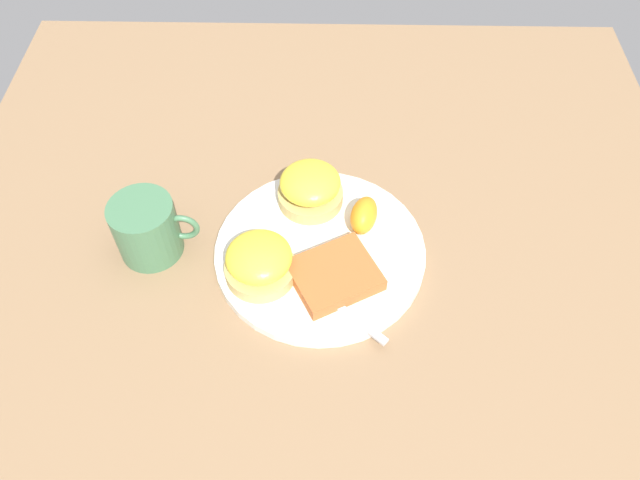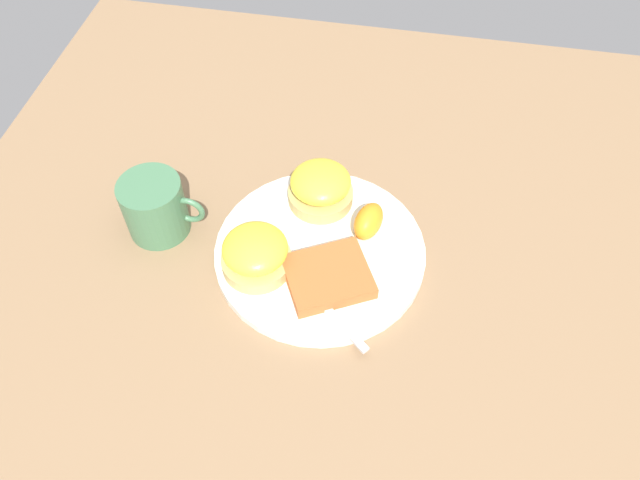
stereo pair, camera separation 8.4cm
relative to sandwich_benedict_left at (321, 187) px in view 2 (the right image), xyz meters
name	(u,v)px [view 2 (the right image)]	position (x,y,z in m)	size (l,w,h in m)	color
ground_plane	(320,255)	(0.02, -0.09, -0.04)	(1.10, 1.10, 0.00)	#846647
plate	(320,252)	(0.02, -0.09, -0.03)	(0.29, 0.29, 0.01)	silver
sandwich_benedict_left	(321,187)	(0.00, 0.00, 0.00)	(0.09, 0.09, 0.06)	tan
sandwich_benedict_right	(256,253)	(-0.06, -0.13, 0.00)	(0.09, 0.09, 0.06)	tan
hashbrown_patty	(328,276)	(0.04, -0.14, -0.02)	(0.11, 0.09, 0.02)	#B0592A
orange_wedge	(368,221)	(0.08, -0.04, -0.01)	(0.06, 0.04, 0.04)	orange
fork	(302,282)	(0.00, -0.15, -0.03)	(0.18, 0.16, 0.00)	silver
cup	(155,207)	(-0.22, -0.08, 0.00)	(0.12, 0.09, 0.09)	#42704C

